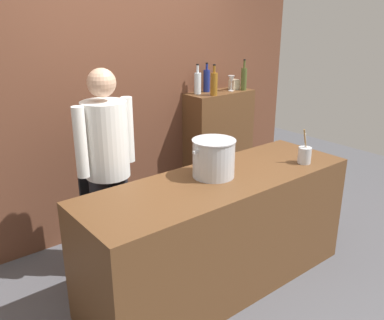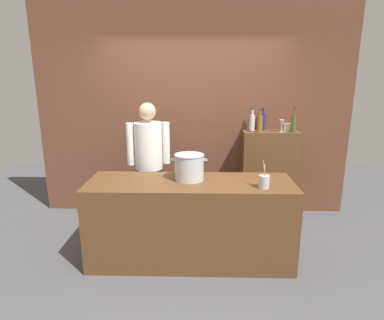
% 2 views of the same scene
% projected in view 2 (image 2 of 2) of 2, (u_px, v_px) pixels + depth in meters
% --- Properties ---
extents(ground_plane, '(8.00, 8.00, 0.00)m').
position_uv_depth(ground_plane, '(191.00, 258.00, 3.65)').
color(ground_plane, '#4C4C51').
extents(brick_back_panel, '(4.40, 0.10, 3.00)m').
position_uv_depth(brick_back_panel, '(193.00, 110.00, 4.63)').
color(brick_back_panel, brown).
rests_on(brick_back_panel, ground_plane).
extents(prep_counter, '(2.16, 0.70, 0.90)m').
position_uv_depth(prep_counter, '(190.00, 221.00, 3.54)').
color(prep_counter, brown).
rests_on(prep_counter, ground_plane).
extents(bar_cabinet, '(0.76, 0.32, 1.24)m').
position_uv_depth(bar_cabinet, '(268.00, 175.00, 4.62)').
color(bar_cabinet, brown).
rests_on(bar_cabinet, ground_plane).
extents(chef, '(0.52, 0.38, 1.66)m').
position_uv_depth(chef, '(149.00, 159.00, 4.10)').
color(chef, black).
rests_on(chef, ground_plane).
extents(stockpot_large, '(0.38, 0.32, 0.28)m').
position_uv_depth(stockpot_large, '(189.00, 167.00, 3.45)').
color(stockpot_large, '#B7BABF').
rests_on(stockpot_large, prep_counter).
extents(utensil_crock, '(0.10, 0.10, 0.28)m').
position_uv_depth(utensil_crock, '(264.00, 181.00, 3.22)').
color(utensil_crock, '#B7BABF').
rests_on(utensil_crock, prep_counter).
extents(wine_bottle_cobalt, '(0.07, 0.07, 0.30)m').
position_uv_depth(wine_bottle_cobalt, '(263.00, 122.00, 4.53)').
color(wine_bottle_cobalt, navy).
rests_on(wine_bottle_cobalt, bar_cabinet).
extents(wine_bottle_olive, '(0.06, 0.06, 0.33)m').
position_uv_depth(wine_bottle_olive, '(293.00, 123.00, 4.34)').
color(wine_bottle_olive, '#475123').
rests_on(wine_bottle_olive, bar_cabinet).
extents(wine_bottle_clear, '(0.07, 0.07, 0.30)m').
position_uv_depth(wine_bottle_clear, '(252.00, 122.00, 4.50)').
color(wine_bottle_clear, silver).
rests_on(wine_bottle_clear, bar_cabinet).
extents(wine_bottle_amber, '(0.07, 0.07, 0.31)m').
position_uv_depth(wine_bottle_amber, '(260.00, 124.00, 4.33)').
color(wine_bottle_amber, '#8C5919').
rests_on(wine_bottle_amber, bar_cabinet).
extents(wine_glass_short, '(0.07, 0.07, 0.16)m').
position_uv_depth(wine_glass_short, '(282.00, 123.00, 4.39)').
color(wine_glass_short, silver).
rests_on(wine_glass_short, bar_cabinet).
extents(spice_tin_cream, '(0.09, 0.09, 0.11)m').
position_uv_depth(spice_tin_cream, '(287.00, 127.00, 4.45)').
color(spice_tin_cream, beige).
rests_on(spice_tin_cream, bar_cabinet).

